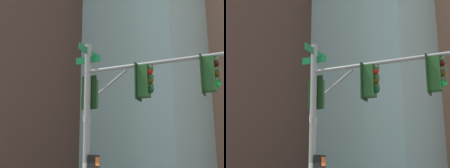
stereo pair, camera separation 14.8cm
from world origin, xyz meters
The scene contains 4 objects.
signal_pole_assembly centered at (-0.01, -1.26, 4.36)m, with size 1.27×5.61×6.50m.
building_brick_nearside centered at (17.35, 26.14, 23.76)m, with size 20.68×21.14×47.52m, color #4C3328.
building_glass_tower centered at (34.85, 20.29, 29.28)m, with size 26.75×31.53×58.56m, color #9EC6C1.
building_brick_farside centered at (41.25, 35.77, 19.21)m, with size 18.89×18.52×38.43m, color brown.
Camera 2 is at (-9.16, -6.21, 2.28)m, focal length 53.71 mm.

